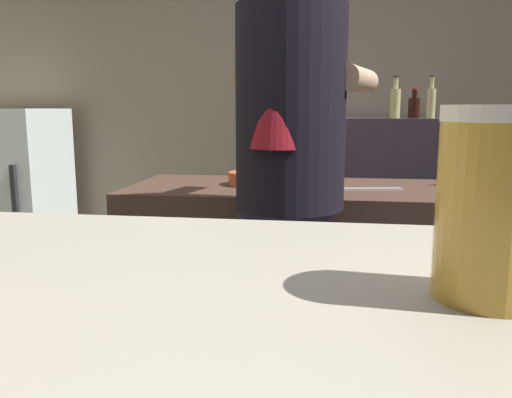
{
  "coord_description": "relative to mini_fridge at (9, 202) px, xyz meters",
  "views": [
    {
      "loc": [
        0.12,
        -1.38,
        1.23
      ],
      "look_at": [
        0.03,
        -0.75,
        1.12
      ],
      "focal_mm": 36.47,
      "sensor_mm": 36.0,
      "label": 1
    }
  ],
  "objects": [
    {
      "name": "mixing_bowl",
      "position": [
        1.8,
        -1.03,
        0.33
      ],
      "size": [
        0.19,
        0.19,
        0.05
      ],
      "primitive_type": "cylinder",
      "color": "#C6542D",
      "rests_on": "prep_counter"
    },
    {
      "name": "prep_counter",
      "position": [
        2.36,
        -1.05,
        -0.16
      ],
      "size": [
        2.1,
        0.6,
        0.92
      ],
      "primitive_type": "cube",
      "color": "#4B3428",
      "rests_on": "ground"
    },
    {
      "name": "knife_block",
      "position": [
        2.76,
        -0.95,
        0.41
      ],
      "size": [
        0.1,
        0.08,
        0.28
      ],
      "color": "#8E5D38",
      "rests_on": "prep_counter"
    },
    {
      "name": "mini_fridge",
      "position": [
        0.0,
        0.0,
        0.0
      ],
      "size": [
        0.68,
        0.58,
        1.23
      ],
      "color": "white",
      "rests_on": "ground"
    },
    {
      "name": "bottle_soy",
      "position": [
        2.15,
        0.17,
        0.64
      ],
      "size": [
        0.06,
        0.06,
        0.22
      ],
      "color": "#3C5B95",
      "rests_on": "back_shelf"
    },
    {
      "name": "bottle_olive_oil",
      "position": [
        2.61,
        0.17,
        0.62
      ],
      "size": [
        0.07,
        0.07,
        0.18
      ],
      "color": "black",
      "rests_on": "back_shelf"
    },
    {
      "name": "bottle_vinegar",
      "position": [
        2.49,
        0.09,
        0.65
      ],
      "size": [
        0.06,
        0.06,
        0.25
      ],
      "color": "#CCCE78",
      "rests_on": "back_shelf"
    },
    {
      "name": "bottle_hot_sauce",
      "position": [
        2.69,
        0.08,
        0.65
      ],
      "size": [
        0.05,
        0.05,
        0.25
      ],
      "color": "#D8CE83",
      "rests_on": "back_shelf"
    },
    {
      "name": "pint_glass_near",
      "position": [
        2.24,
        -2.76,
        0.55
      ],
      "size": [
        0.08,
        0.08,
        0.13
      ],
      "color": "gold",
      "rests_on": "bar_counter"
    },
    {
      "name": "chefs_knife",
      "position": [
        2.28,
        -1.1,
        0.31
      ],
      "size": [
        0.24,
        0.08,
        0.01
      ],
      "primitive_type": "cube",
      "rotation": [
        0.0,
        0.0,
        0.19
      ],
      "color": "silver",
      "rests_on": "prep_counter"
    },
    {
      "name": "wall_back",
      "position": [
        2.01,
        0.45,
        0.74
      ],
      "size": [
        5.2,
        0.1,
        2.7
      ],
      "primitive_type": "cube",
      "color": "gray",
      "rests_on": "ground"
    },
    {
      "name": "back_shelf",
      "position": [
        2.3,
        0.17,
        -0.03
      ],
      "size": [
        0.99,
        0.36,
        1.17
      ],
      "primitive_type": "cube",
      "color": "#3C303C",
      "rests_on": "ground"
    },
    {
      "name": "bartender",
      "position": [
        2.0,
        -1.51,
        0.4
      ],
      "size": [
        0.49,
        0.55,
        1.75
      ],
      "rotation": [
        0.0,
        0.0,
        1.32
      ],
      "color": "#362B41",
      "rests_on": "ground"
    }
  ]
}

